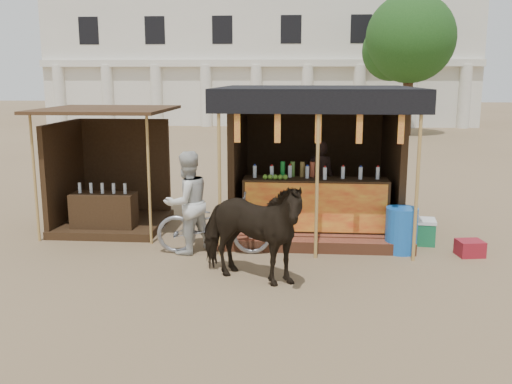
{
  "coord_description": "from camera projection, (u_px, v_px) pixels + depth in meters",
  "views": [
    {
      "loc": [
        0.75,
        -7.6,
        2.99
      ],
      "look_at": [
        0.0,
        1.6,
        1.1
      ],
      "focal_mm": 40.0,
      "sensor_mm": 36.0,
      "label": 1
    }
  ],
  "objects": [
    {
      "name": "cow",
      "position": [
        250.0,
        231.0,
        8.27
      ],
      "size": [
        2.0,
        1.49,
        1.54
      ],
      "primitive_type": "imported",
      "rotation": [
        0.0,
        0.0,
        1.16
      ],
      "color": "black",
      "rests_on": "ground"
    },
    {
      "name": "tree",
      "position": [
        406.0,
        42.0,
        28.3
      ],
      "size": [
        4.5,
        4.4,
        7.0
      ],
      "color": "#382314",
      "rests_on": "ground"
    },
    {
      "name": "secondary_stall",
      "position": [
        104.0,
        185.0,
        11.32
      ],
      "size": [
        2.4,
        2.4,
        2.38
      ],
      "color": "#342213",
      "rests_on": "ground"
    },
    {
      "name": "background_building",
      "position": [
        261.0,
        60.0,
        36.67
      ],
      "size": [
        26.0,
        7.45,
        8.18
      ],
      "color": "silver",
      "rests_on": "ground"
    },
    {
      "name": "ground",
      "position": [
        247.0,
        290.0,
        8.08
      ],
      "size": [
        120.0,
        120.0,
        0.0
      ],
      "primitive_type": "plane",
      "color": "#846B4C",
      "rests_on": "ground"
    },
    {
      "name": "red_crate",
      "position": [
        470.0,
        248.0,
        9.61
      ],
      "size": [
        0.47,
        0.43,
        0.27
      ],
      "primitive_type": "cube",
      "rotation": [
        0.0,
        0.0,
        0.16
      ],
      "color": "maroon",
      "rests_on": "ground"
    },
    {
      "name": "bystander",
      "position": [
        187.0,
        203.0,
        9.65
      ],
      "size": [
        1.08,
        1.07,
        1.75
      ],
      "primitive_type": "imported",
      "rotation": [
        0.0,
        0.0,
        3.88
      ],
      "color": "silver",
      "rests_on": "ground"
    },
    {
      "name": "main_stall",
      "position": [
        315.0,
        179.0,
        11.07
      ],
      "size": [
        3.6,
        3.61,
        2.78
      ],
      "color": "brown",
      "rests_on": "ground"
    },
    {
      "name": "motorbike",
      "position": [
        214.0,
        224.0,
        9.67
      ],
      "size": [
        1.99,
        0.78,
        1.03
      ],
      "primitive_type": "imported",
      "rotation": [
        0.0,
        0.0,
        1.62
      ],
      "color": "gray",
      "rests_on": "ground"
    },
    {
      "name": "blue_barrel",
      "position": [
        401.0,
        230.0,
        9.75
      ],
      "size": [
        0.7,
        0.7,
        0.78
      ],
      "primitive_type": "cylinder",
      "rotation": [
        0.0,
        0.0,
        -0.35
      ],
      "color": "blue",
      "rests_on": "ground"
    },
    {
      "name": "cooler",
      "position": [
        417.0,
        231.0,
        10.29
      ],
      "size": [
        0.69,
        0.51,
        0.46
      ],
      "color": "#186E41",
      "rests_on": "ground"
    }
  ]
}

